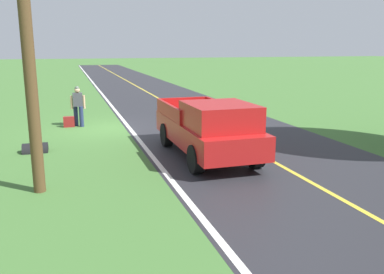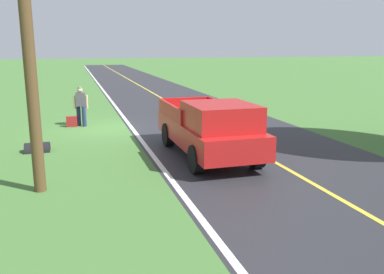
% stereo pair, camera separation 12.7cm
% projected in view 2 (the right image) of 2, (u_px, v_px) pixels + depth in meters
% --- Properties ---
extents(ground_plane, '(200.00, 200.00, 0.00)m').
position_uv_depth(ground_plane, '(110.00, 128.00, 17.42)').
color(ground_plane, '#427033').
extents(road_surface, '(7.15, 120.00, 0.00)m').
position_uv_depth(road_surface, '(205.00, 123.00, 18.61)').
color(road_surface, '#28282D').
rests_on(road_surface, ground).
extents(lane_edge_line, '(0.16, 117.60, 0.00)m').
position_uv_depth(lane_edge_line, '(131.00, 127.00, 17.67)').
color(lane_edge_line, silver).
rests_on(lane_edge_line, ground).
extents(lane_centre_line, '(0.14, 117.60, 0.00)m').
position_uv_depth(lane_centre_line, '(205.00, 123.00, 18.61)').
color(lane_centre_line, gold).
rests_on(lane_centre_line, ground).
extents(hitchhiker_walking, '(0.62, 0.51, 1.75)m').
position_uv_depth(hitchhiker_walking, '(81.00, 104.00, 17.69)').
color(hitchhiker_walking, navy).
rests_on(hitchhiker_walking, ground).
extents(suitcase_carried, '(0.46, 0.20, 0.46)m').
position_uv_depth(suitcase_carried, '(72.00, 122.00, 17.66)').
color(suitcase_carried, maroon).
rests_on(suitcase_carried, ground).
extents(pickup_truck_passing, '(2.13, 5.41, 1.82)m').
position_uv_depth(pickup_truck_passing, '(211.00, 127.00, 12.62)').
color(pickup_truck_passing, '#B21919').
rests_on(pickup_truck_passing, ground).
extents(drainage_culvert, '(0.80, 0.60, 0.60)m').
position_uv_depth(drainage_culvert, '(38.00, 151.00, 13.57)').
color(drainage_culvert, black).
rests_on(drainage_culvert, ground).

